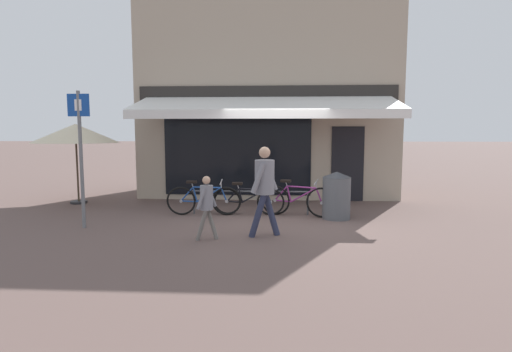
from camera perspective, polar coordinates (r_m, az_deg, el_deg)
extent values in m
plane|color=brown|center=(8.71, 2.79, -6.58)|extent=(160.00, 160.00, 0.00)
cube|color=tan|center=(12.89, 1.76, 11.85)|extent=(7.59, 3.00, 6.39)
cube|color=black|center=(11.39, -2.69, 2.79)|extent=(4.17, 0.04, 2.20)
cube|color=black|center=(11.50, 12.94, 1.68)|extent=(0.90, 0.04, 2.10)
cube|color=#282623|center=(11.36, 1.55, 11.67)|extent=(7.21, 0.06, 0.44)
cube|color=white|center=(10.46, 1.40, 10.35)|extent=(6.83, 1.80, 0.50)
cube|color=white|center=(9.55, 1.21, 8.80)|extent=(6.83, 0.03, 0.20)
cylinder|color=#47494F|center=(9.40, -0.80, -2.22)|extent=(2.79, 0.04, 0.04)
cylinder|color=#47494F|center=(9.63, -8.83, -3.74)|extent=(0.04, 0.04, 0.55)
cylinder|color=#47494F|center=(9.44, 7.40, -3.92)|extent=(0.04, 0.04, 0.55)
torus|color=black|center=(9.34, -4.24, -3.59)|extent=(0.69, 0.15, 0.69)
cylinder|color=#9E9EA3|center=(9.34, -4.24, -3.59)|extent=(0.07, 0.07, 0.08)
torus|color=black|center=(9.49, -10.64, -3.52)|extent=(0.69, 0.15, 0.69)
cylinder|color=#9E9EA3|center=(9.49, -10.64, -3.52)|extent=(0.07, 0.07, 0.08)
cylinder|color=#1E4793|center=(9.34, -6.72, -2.67)|extent=(0.59, 0.05, 0.37)
cylinder|color=#1E4793|center=(9.30, -6.99, -1.62)|extent=(0.65, 0.07, 0.05)
cylinder|color=#1E4793|center=(9.38, -8.70, -2.61)|extent=(0.12, 0.09, 0.36)
cylinder|color=#1E4793|center=(9.45, -9.53, -3.59)|extent=(0.37, 0.05, 0.05)
cylinder|color=#1E4793|center=(9.41, -9.81, -2.55)|extent=(0.32, 0.06, 0.36)
cylinder|color=#1E4793|center=(9.30, -4.62, -2.64)|extent=(0.16, 0.08, 0.33)
cylinder|color=#9E9EA3|center=(9.34, -9.08, -1.26)|extent=(0.06, 0.04, 0.11)
cube|color=black|center=(9.32, -9.18, -0.85)|extent=(0.24, 0.12, 0.06)
cylinder|color=#9E9EA3|center=(9.25, -5.00, -1.26)|extent=(0.03, 0.04, 0.14)
cylinder|color=#9E9EA3|center=(9.23, -5.01, -0.83)|extent=(0.05, 0.52, 0.08)
torus|color=black|center=(9.31, 2.10, -3.73)|extent=(0.65, 0.16, 0.65)
cylinder|color=#9E9EA3|center=(9.31, 2.10, -3.73)|extent=(0.07, 0.07, 0.08)
torus|color=black|center=(9.42, -4.14, -3.63)|extent=(0.65, 0.16, 0.65)
cylinder|color=#9E9EA3|center=(9.42, -4.14, -3.63)|extent=(0.07, 0.07, 0.08)
cylinder|color=black|center=(9.29, -0.30, -2.86)|extent=(0.57, 0.10, 0.34)
cylinder|color=black|center=(9.25, -0.55, -1.87)|extent=(0.63, 0.05, 0.05)
cylinder|color=black|center=(9.32, -2.22, -2.79)|extent=(0.12, 0.09, 0.34)
cylinder|color=black|center=(9.39, -3.06, -3.70)|extent=(0.36, 0.04, 0.05)
cylinder|color=black|center=(9.35, -3.31, -2.72)|extent=(0.31, 0.09, 0.34)
cylinder|color=black|center=(9.27, 1.75, -2.84)|extent=(0.15, 0.08, 0.31)
cylinder|color=#9E9EA3|center=(9.27, -2.58, -1.51)|extent=(0.06, 0.04, 0.11)
cube|color=black|center=(9.25, -2.68, -1.09)|extent=(0.24, 0.11, 0.06)
cylinder|color=#9E9EA3|center=(9.21, 1.40, -1.52)|extent=(0.03, 0.05, 0.14)
cylinder|color=#9E9EA3|center=(9.19, 1.39, -1.10)|extent=(0.04, 0.52, 0.10)
torus|color=black|center=(9.14, 9.36, -3.78)|extent=(0.73, 0.32, 0.72)
cylinder|color=#9E9EA3|center=(9.14, 9.36, -3.78)|extent=(0.09, 0.08, 0.08)
torus|color=black|center=(9.37, 2.74, -3.46)|extent=(0.73, 0.32, 0.72)
cylinder|color=#9E9EA3|center=(9.37, 2.74, -3.46)|extent=(0.09, 0.08, 0.08)
cylinder|color=#892D7A|center=(9.17, 6.79, -2.71)|extent=(0.59, 0.24, 0.38)
cylinder|color=#892D7A|center=(9.12, 6.52, -1.58)|extent=(0.66, 0.21, 0.05)
cylinder|color=#892D7A|center=(9.24, 4.75, -2.57)|extent=(0.13, 0.07, 0.38)
cylinder|color=#892D7A|center=(9.32, 3.87, -3.57)|extent=(0.38, 0.13, 0.05)
cylinder|color=#892D7A|center=(9.28, 3.60, -2.46)|extent=(0.32, 0.17, 0.37)
cylinder|color=#892D7A|center=(9.10, 8.99, -2.75)|extent=(0.16, 0.05, 0.35)
cylinder|color=#9E9EA3|center=(9.19, 4.38, -1.14)|extent=(0.06, 0.03, 0.11)
cube|color=black|center=(9.17, 4.27, -0.72)|extent=(0.26, 0.17, 0.06)
cylinder|color=#9E9EA3|center=(9.05, 8.60, -1.29)|extent=(0.04, 0.05, 0.14)
cylinder|color=#9E9EA3|center=(9.03, 8.60, -0.86)|extent=(0.16, 0.51, 0.09)
cylinder|color=#282D47|center=(7.38, 0.24, -5.74)|extent=(0.35, 0.14, 0.83)
cylinder|color=#282D47|center=(7.56, 2.18, -5.47)|extent=(0.35, 0.14, 0.83)
cylinder|color=gray|center=(7.35, 1.23, -0.15)|extent=(0.39, 0.39, 0.63)
sphere|color=tan|center=(7.32, 1.24, 3.38)|extent=(0.21, 0.21, 0.21)
cylinder|color=gray|center=(7.55, 2.09, 0.01)|extent=(0.30, 0.16, 0.56)
cylinder|color=gray|center=(7.16, 0.33, -0.33)|extent=(0.30, 0.16, 0.56)
cylinder|color=slate|center=(7.24, -7.75, -7.02)|extent=(0.23, 0.08, 0.57)
cylinder|color=slate|center=(7.33, -6.29, -6.84)|extent=(0.23, 0.08, 0.57)
cylinder|color=gray|center=(7.19, -7.07, -3.08)|extent=(0.24, 0.24, 0.44)
sphere|color=tan|center=(7.15, -7.10, -0.59)|extent=(0.15, 0.15, 0.15)
cylinder|color=gray|center=(7.31, -6.36, -2.92)|extent=(0.20, 0.10, 0.39)
cylinder|color=gray|center=(7.08, -7.81, -3.24)|extent=(0.20, 0.10, 0.39)
cylinder|color=#515459|center=(9.14, 11.41, -3.10)|extent=(0.62, 0.62, 0.94)
cone|color=#33353A|center=(9.07, 11.49, 0.22)|extent=(0.63, 0.63, 0.12)
cylinder|color=slate|center=(8.72, -23.70, 2.05)|extent=(0.07, 0.07, 2.75)
cube|color=#14429E|center=(8.71, -24.04, 9.24)|extent=(0.44, 0.02, 0.44)
cube|color=white|center=(8.70, -24.09, 9.24)|extent=(0.14, 0.01, 0.22)
cylinder|color=#4C3D2D|center=(11.88, -24.19, 1.47)|extent=(0.05, 0.05, 2.11)
cone|color=beige|center=(11.85, -24.37, 5.57)|extent=(2.26, 2.26, 0.51)
cylinder|color=#262628|center=(12.00, -23.97, -3.43)|extent=(0.44, 0.44, 0.06)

